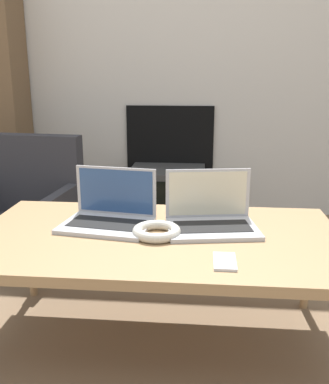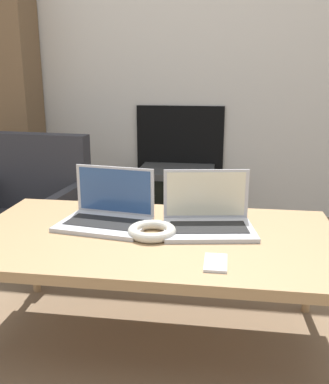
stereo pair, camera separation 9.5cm
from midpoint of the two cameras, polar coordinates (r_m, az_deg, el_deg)
wall_back at (r=3.18m, az=1.54°, el=20.28°), size 7.00×0.08×2.60m
table at (r=1.58m, az=-2.71°, el=-6.73°), size 1.35×0.73×0.46m
laptop_left at (r=1.68m, az=-8.93°, el=-2.83°), size 0.36×0.29×0.21m
laptop_right at (r=1.63m, az=4.53°, el=-3.25°), size 0.37×0.29×0.21m
headphones at (r=1.55m, az=-2.87°, el=-5.27°), size 0.18×0.18×0.04m
phone at (r=1.35m, az=6.03°, el=-9.22°), size 0.07×0.13×0.01m
tv at (r=3.04m, az=-0.50°, el=-0.39°), size 0.52×0.42×0.38m
armchair at (r=2.62m, az=-19.58°, el=-1.34°), size 0.69×0.64×0.68m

